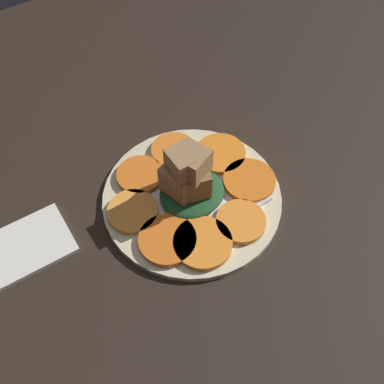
{
  "coord_description": "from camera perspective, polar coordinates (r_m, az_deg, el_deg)",
  "views": [
    {
      "loc": [
        -20.93,
        -33.66,
        61.29
      ],
      "look_at": [
        0.0,
        0.0,
        4.1
      ],
      "focal_mm": 45.0,
      "sensor_mm": 36.0,
      "label": 1
    }
  ],
  "objects": [
    {
      "name": "table_slab",
      "position": [
        0.72,
        0.0,
        -1.4
      ],
      "size": [
        120.0,
        120.0,
        2.0
      ],
      "primitive_type": "cube",
      "color": "black",
      "rests_on": "ground"
    },
    {
      "name": "carrot_slice_3",
      "position": [
        0.75,
        3.41,
        4.56
      ],
      "size": [
        7.77,
        7.77,
        0.86
      ],
      "primitive_type": "cylinder",
      "color": "orange",
      "rests_on": "plate"
    },
    {
      "name": "carrot_slice_5",
      "position": [
        0.72,
        -6.19,
        2.0
      ],
      "size": [
        7.01,
        7.01,
        0.86
      ],
      "primitive_type": "cylinder",
      "color": "orange",
      "rests_on": "plate"
    },
    {
      "name": "carrot_slice_4",
      "position": [
        0.75,
        -2.17,
        4.91
      ],
      "size": [
        7.09,
        7.09,
        0.86
      ],
      "primitive_type": "cylinder",
      "color": "orange",
      "rests_on": "plate"
    },
    {
      "name": "napkin",
      "position": [
        0.71,
        -19.94,
        -6.55
      ],
      "size": [
        14.64,
        8.79,
        0.8
      ],
      "color": "silver",
      "rests_on": "table_slab"
    },
    {
      "name": "plate",
      "position": [
        0.71,
        0.0,
        -0.73
      ],
      "size": [
        26.32,
        26.32,
        1.05
      ],
      "color": "beige",
      "rests_on": "table_slab"
    },
    {
      "name": "carrot_slice_2",
      "position": [
        0.72,
        6.8,
        1.36
      ],
      "size": [
        7.82,
        7.82,
        0.86
      ],
      "primitive_type": "cylinder",
      "color": "orange",
      "rests_on": "plate"
    },
    {
      "name": "fork",
      "position": [
        0.67,
        2.96,
        -4.4
      ],
      "size": [
        18.55,
        2.69,
        0.4
      ],
      "rotation": [
        0.0,
        0.0,
        0.05
      ],
      "color": "silver",
      "rests_on": "plate"
    },
    {
      "name": "carrot_slice_7",
      "position": [
        0.66,
        -2.94,
        -5.67
      ],
      "size": [
        8.03,
        8.03,
        0.86
      ],
      "primitive_type": "cylinder",
      "color": "orange",
      "rests_on": "plate"
    },
    {
      "name": "carrot_slice_6",
      "position": [
        0.69,
        -7.05,
        -2.31
      ],
      "size": [
        7.29,
        7.29,
        0.86
      ],
      "primitive_type": "cylinder",
      "color": "orange",
      "rests_on": "plate"
    },
    {
      "name": "carrot_slice_1",
      "position": [
        0.68,
        5.82,
        -3.49
      ],
      "size": [
        7.08,
        7.08,
        0.86
      ],
      "primitive_type": "cylinder",
      "color": "orange",
      "rests_on": "plate"
    },
    {
      "name": "center_pile",
      "position": [
        0.67,
        -0.37,
        1.56
      ],
      "size": [
        9.67,
        8.7,
        9.9
      ],
      "color": "#1E4723",
      "rests_on": "plate"
    },
    {
      "name": "carrot_slice_0",
      "position": [
        0.66,
        1.28,
        -6.04
      ],
      "size": [
        8.17,
        8.17,
        0.86
      ],
      "primitive_type": "cylinder",
      "color": "orange",
      "rests_on": "plate"
    }
  ]
}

